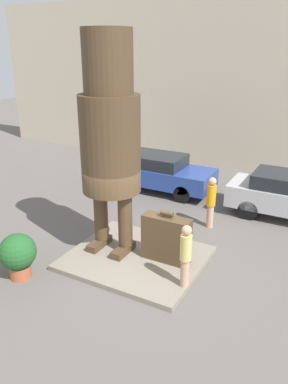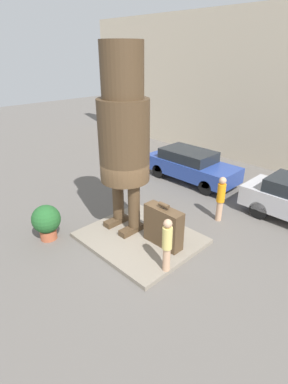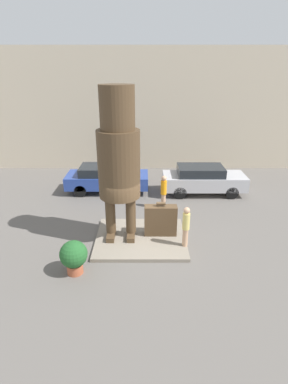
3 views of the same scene
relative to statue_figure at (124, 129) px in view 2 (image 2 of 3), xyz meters
name	(u,v)px [view 2 (image 2 of 3)]	position (x,y,z in m)	size (l,w,h in m)	color
ground_plane	(140,240)	(0.79, -0.09, -3.55)	(60.00, 60.00, 0.00)	#605B56
pedestal	(140,238)	(0.79, -0.09, -3.48)	(3.60, 3.12, 0.14)	gray
building_backdrop	(285,92)	(0.79, 9.63, 0.33)	(28.00, 0.60, 7.77)	beige
statue_figure	(124,129)	(0.00, 0.00, 0.00)	(1.58, 1.58, 5.83)	#4C3823
giant_suitcase	(163,226)	(1.60, 0.13, -2.77)	(1.31, 0.43, 1.45)	#4C3823
tourist	(167,243)	(2.50, -0.74, -2.53)	(0.27, 0.27, 1.62)	tan
parked_car_blue	(191,165)	(-1.17, 5.11, -2.75)	(4.51, 1.75, 1.50)	#284293
planter_pot	(46,221)	(-1.42, -2.21, -2.87)	(0.93, 0.93, 1.21)	#AD5638
worker_hivis	(221,197)	(1.89, 2.87, -2.61)	(0.29, 0.29, 1.71)	tan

